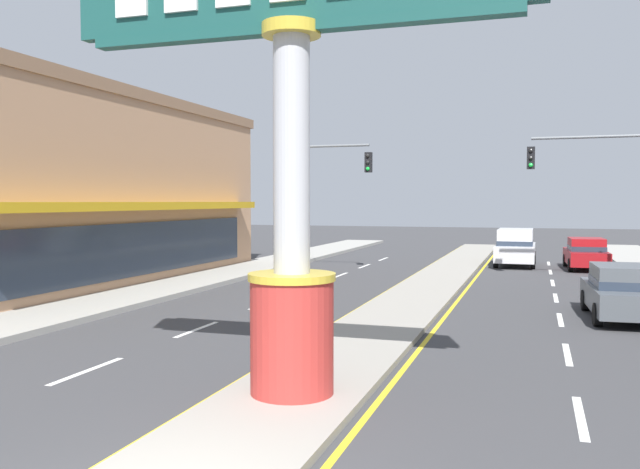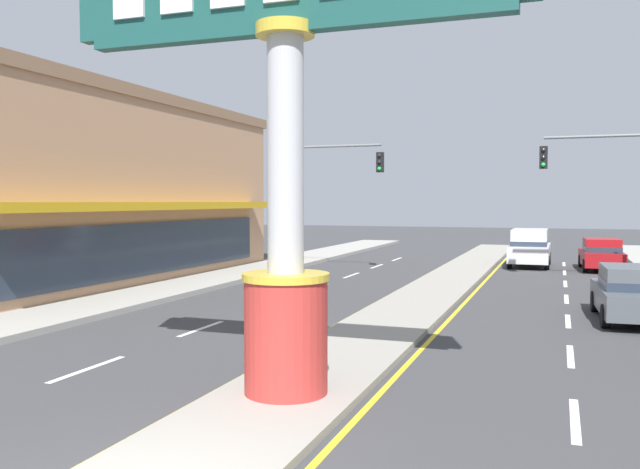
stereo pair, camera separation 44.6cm
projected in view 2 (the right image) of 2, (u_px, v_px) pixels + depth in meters
name	position (u px, v px, depth m)	size (l,w,h in m)	color
median_strip	(434.00, 291.00, 23.92)	(2.36, 52.00, 0.14)	gray
sidewalk_left	(181.00, 286.00, 25.19)	(2.97, 60.00, 0.18)	#9E9B93
lane_markings	(427.00, 298.00, 22.66)	(9.10, 52.00, 0.01)	silver
district_sign	(285.00, 160.00, 10.77)	(7.88, 1.44, 7.57)	#B7332D
storefront_left	(55.00, 189.00, 26.77)	(10.02, 21.01, 7.56)	tan
traffic_light_left_side	(322.00, 181.00, 31.47)	(4.86, 0.46, 6.20)	slate
traffic_light_right_side	(619.00, 177.00, 26.25)	(4.86, 0.46, 6.20)	slate
sedan_near_right_lane	(601.00, 254.00, 31.70)	(1.98, 4.37, 1.53)	maroon
sedan_far_right_lane	(632.00, 293.00, 18.23)	(2.00, 4.38, 1.53)	#4C5156
suv_near_left_lane	(530.00, 247.00, 33.52)	(2.00, 4.61, 1.90)	silver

